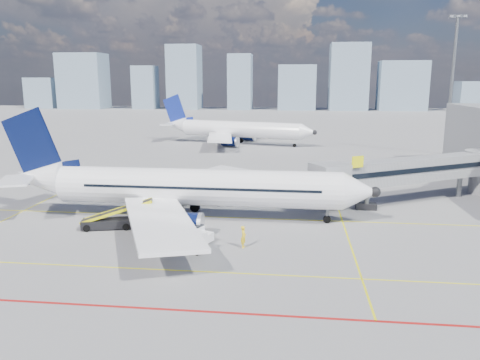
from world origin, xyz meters
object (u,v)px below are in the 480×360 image
Objects in this scene: main_aircraft at (182,187)px; cargo_dolly at (189,240)px; second_aircraft at (234,129)px; baggage_tug at (199,234)px; belt_loader at (109,221)px; ramp_worker at (243,237)px.

main_aircraft is 9.88m from cargo_dolly.
second_aircraft reaches higher than baggage_tug.
baggage_tug is at bearing -69.86° from second_aircraft.
second_aircraft is at bearing 119.16° from baggage_tug.
second_aircraft is 61.62m from belt_loader.
cargo_dolly is at bearing -43.34° from belt_loader.
cargo_dolly is at bearing -70.39° from second_aircraft.
main_aircraft is at bearing 138.82° from baggage_tug.
belt_loader is (-4.22, -61.42, -2.51)m from second_aircraft.
cargo_dolly is (4.63, -66.46, -2.29)m from second_aircraft.
baggage_tug is 0.34× the size of belt_loader.
cargo_dolly is 1.80× the size of ramp_worker.
second_aircraft is 18.78× the size of ramp_worker.
belt_loader is 13.81m from ramp_worker.
ramp_worker is at bearing 10.02° from baggage_tug.
main_aircraft reaches higher than baggage_tug.
baggage_tug is 1.25× the size of ramp_worker.
main_aircraft is 16.19× the size of baggage_tug.
ramp_worker is (7.10, -7.97, -2.27)m from main_aircraft.
belt_loader is at bearing -78.31° from second_aircraft.
ramp_worker is at bearing 37.78° from cargo_dolly.
main_aircraft reaches higher than cargo_dolly.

